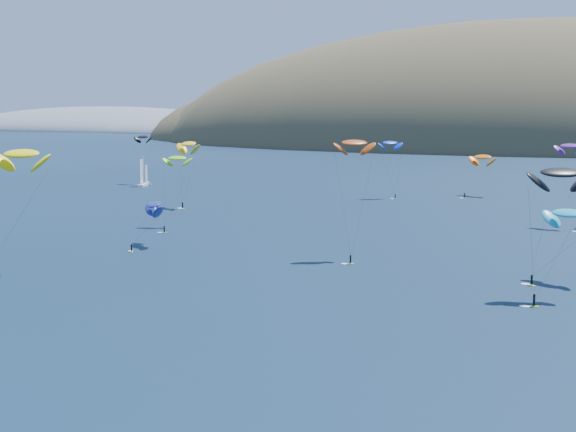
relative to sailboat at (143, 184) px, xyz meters
The scene contains 14 objects.
island 390.51m from the sailboat, 69.90° to the left, with size 730.00×300.00×210.00m.
headland 655.82m from the sailboat, 122.31° to the left, with size 460.00×250.00×60.00m.
sailboat is the anchor object (origin of this frame).
kitesurfer_1 67.52m from the sailboat, 47.19° to the right, with size 11.53×11.07×22.11m.
kitesurfer_2 154.26m from the sailboat, 67.88° to the right, with size 11.87×12.11×25.32m.
kitesurfer_3 103.15m from the sailboat, 54.47° to the right, with size 7.83×14.72×19.54m.
kitesurfer_4 98.30m from the sailboat, ahead, with size 8.89×7.75×20.67m.
kitesurfer_5 194.47m from the sailboat, 36.98° to the right, with size 11.18×10.98×14.95m.
kitesurfer_6 162.75m from the sailboat, 17.73° to the right, with size 8.53×12.07×22.93m.
kitesurfer_7 201.80m from the sailboat, 39.93° to the right, with size 11.35×13.17×23.40m.
kitesurfer_9 158.20m from the sailboat, 43.62° to the right, with size 9.07×11.62×25.92m.
kitesurfer_10 129.20m from the sailboat, 58.38° to the right, with size 9.32×15.09×11.63m.
kitesurfer_11 126.10m from the sailboat, ahead, with size 11.38×15.95×16.14m.
kitesurfer_12 19.95m from the sailboat, 118.82° to the left, with size 8.37×7.54×20.51m.
Camera 1 is at (62.73, -70.22, 31.89)m, focal length 50.00 mm.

